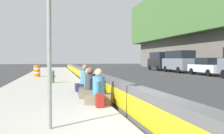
{
  "coord_description": "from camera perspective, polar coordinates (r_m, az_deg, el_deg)",
  "views": [
    {
      "loc": [
        -5.55,
        2.11,
        1.58
      ],
      "look_at": [
        8.13,
        -0.91,
        1.15
      ],
      "focal_mm": 40.85,
      "sensor_mm": 36.0,
      "label": 1
    }
  ],
  "objects": [
    {
      "name": "seated_person_middle",
      "position": [
        9.6,
        -4.92,
        -4.73
      ],
      "size": [
        0.79,
        0.89,
        1.13
      ],
      "color": "#706651",
      "rests_on": "sidewalk_strip"
    },
    {
      "name": "seated_person_far",
      "position": [
        11.62,
        -6.07,
        -3.5
      ],
      "size": [
        0.77,
        0.88,
        1.2
      ],
      "color": "#23284C",
      "rests_on": "sidewalk_strip"
    },
    {
      "name": "construction_barrel",
      "position": [
        21.72,
        -16.45,
        -0.84
      ],
      "size": [
        0.54,
        0.54,
        0.95
      ],
      "color": "orange",
      "rests_on": "sidewalk_strip"
    },
    {
      "name": "sidewalk_strip",
      "position": [
        5.78,
        -17.88,
        -13.49
      ],
      "size": [
        80.0,
        4.4,
        0.14
      ],
      "primitive_type": "cube",
      "color": "#A8A59E",
      "rests_on": "ground_plane"
    },
    {
      "name": "fire_hydrant",
      "position": [
        15.76,
        -13.2,
        -1.88
      ],
      "size": [
        0.26,
        0.46,
        0.88
      ],
      "color": "#47663D",
      "rests_on": "sidewalk_strip"
    },
    {
      "name": "ground_plane",
      "position": [
        6.14,
        8.3,
        -13.17
      ],
      "size": [
        160.0,
        160.0,
        0.0
      ],
      "primitive_type": "plane",
      "color": "#353538",
      "rests_on": "ground"
    },
    {
      "name": "parked_car_midline",
      "position": [
        31.14,
        14.79,
        1.3
      ],
      "size": [
        5.15,
        2.21,
        2.56
      ],
      "color": "slate",
      "rests_on": "ground_plane"
    },
    {
      "name": "parked_car_fourth",
      "position": [
        26.42,
        20.65,
        0.1
      ],
      "size": [
        4.51,
        1.98,
        1.71
      ],
      "color": "silver",
      "rests_on": "ground_plane"
    },
    {
      "name": "route_sign_post",
      "position": [
        5.42,
        -13.85,
        8.39
      ],
      "size": [
        0.44,
        0.09,
        3.6
      ],
      "color": "gray",
      "rests_on": "sidewalk_strip"
    },
    {
      "name": "seated_person_foreground",
      "position": [
        8.3,
        -3.02,
        -5.74
      ],
      "size": [
        0.88,
        0.97,
        1.14
      ],
      "color": "#706651",
      "rests_on": "sidewalk_strip"
    },
    {
      "name": "parked_car_far",
      "position": [
        36.71,
        10.68,
        1.39
      ],
      "size": [
        5.16,
        2.23,
        2.56
      ],
      "color": "black",
      "rests_on": "ground_plane"
    },
    {
      "name": "seated_person_rear",
      "position": [
        10.52,
        -5.25,
        -4.26
      ],
      "size": [
        0.8,
        0.89,
        1.08
      ],
      "color": "#424247",
      "rests_on": "sidewalk_strip"
    },
    {
      "name": "backpack",
      "position": [
        7.7,
        -2.66,
        -7.55
      ],
      "size": [
        0.32,
        0.28,
        0.4
      ],
      "color": "maroon",
      "rests_on": "sidewalk_strip"
    },
    {
      "name": "jersey_barrier",
      "position": [
        6.04,
        8.29,
        -9.29
      ],
      "size": [
        76.0,
        0.45,
        0.85
      ],
      "color": "#545456",
      "rests_on": "ground_plane"
    }
  ]
}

